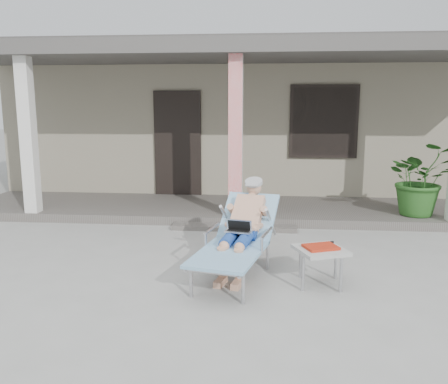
# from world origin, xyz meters

# --- Properties ---
(ground) EXTENTS (60.00, 60.00, 0.00)m
(ground) POSITION_xyz_m (0.00, 0.00, 0.00)
(ground) COLOR #9E9E99
(ground) RESTS_ON ground
(house) EXTENTS (10.40, 5.40, 3.30)m
(house) POSITION_xyz_m (0.00, 6.50, 1.67)
(house) COLOR gray
(house) RESTS_ON ground
(porch_deck) EXTENTS (10.00, 2.00, 0.15)m
(porch_deck) POSITION_xyz_m (0.00, 3.00, 0.07)
(porch_deck) COLOR #605B56
(porch_deck) RESTS_ON ground
(porch_overhang) EXTENTS (10.00, 2.30, 2.85)m
(porch_overhang) POSITION_xyz_m (0.00, 2.95, 2.79)
(porch_overhang) COLOR silver
(porch_overhang) RESTS_ON porch_deck
(porch_step) EXTENTS (2.00, 0.30, 0.07)m
(porch_step) POSITION_xyz_m (0.00, 1.85, 0.04)
(porch_step) COLOR #605B56
(porch_step) RESTS_ON ground
(lounger) EXTENTS (1.02, 1.83, 1.15)m
(lounger) POSITION_xyz_m (0.21, -0.11, 0.71)
(lounger) COLOR #B7B7BC
(lounger) RESTS_ON ground
(side_table) EXTENTS (0.66, 0.66, 0.45)m
(side_table) POSITION_xyz_m (1.12, -0.40, 0.38)
(side_table) COLOR #AAAAA5
(side_table) RESTS_ON ground
(potted_palm) EXTENTS (1.16, 1.02, 1.24)m
(potted_palm) POSITION_xyz_m (3.07, 2.54, 0.77)
(potted_palm) COLOR #26591E
(potted_palm) RESTS_ON porch_deck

